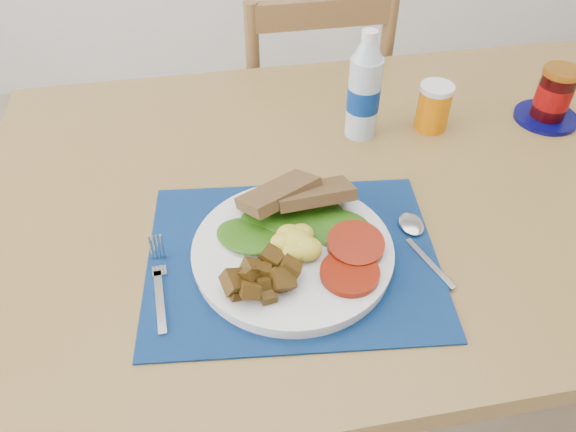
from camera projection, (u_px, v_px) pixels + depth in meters
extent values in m
cube|color=brown|center=(372.00, 189.00, 1.03)|extent=(1.40, 0.90, 0.04)
cylinder|color=brown|center=(83.00, 231.00, 1.48)|extent=(0.06, 0.06, 0.71)
cylinder|color=brown|center=(530.00, 176.00, 1.65)|extent=(0.06, 0.06, 0.71)
cube|color=brown|center=(305.00, 128.00, 1.74)|extent=(0.40, 0.38, 0.04)
cylinder|color=brown|center=(341.00, 148.00, 2.02)|extent=(0.03, 0.03, 0.39)
cylinder|color=brown|center=(247.00, 158.00, 1.98)|extent=(0.03, 0.03, 0.39)
cylinder|color=brown|center=(365.00, 207.00, 1.79)|extent=(0.03, 0.03, 0.39)
cylinder|color=brown|center=(260.00, 219.00, 1.75)|extent=(0.03, 0.03, 0.39)
cube|color=brown|center=(323.00, 13.00, 1.32)|extent=(0.36, 0.03, 0.46)
cube|color=black|center=(293.00, 257.00, 0.88)|extent=(0.49, 0.40, 0.00)
cylinder|color=silver|center=(293.00, 252.00, 0.87)|extent=(0.31, 0.31, 0.02)
ellipsoid|color=yellow|center=(297.00, 242.00, 0.85)|extent=(0.07, 0.07, 0.04)
cylinder|color=#901605|center=(352.00, 260.00, 0.83)|extent=(0.09, 0.09, 0.01)
ellipsoid|color=#163E07|center=(294.00, 224.00, 0.89)|extent=(0.16, 0.10, 0.02)
cube|color=brown|center=(296.00, 193.00, 0.91)|extent=(0.14, 0.11, 0.04)
cube|color=#B2B5BA|center=(160.00, 301.00, 0.81)|extent=(0.02, 0.12, 0.00)
cube|color=#B2B5BA|center=(159.00, 262.00, 0.86)|extent=(0.02, 0.06, 0.00)
cube|color=#B2B5BA|center=(430.00, 263.00, 0.86)|extent=(0.04, 0.11, 0.00)
ellipsoid|color=#B2B5BA|center=(411.00, 225.00, 0.92)|extent=(0.04, 0.06, 0.00)
cylinder|color=#ADBFCC|center=(363.00, 98.00, 1.07)|extent=(0.06, 0.06, 0.16)
cylinder|color=navy|center=(363.00, 98.00, 1.07)|extent=(0.06, 0.06, 0.05)
cone|color=#ADBFCC|center=(368.00, 49.00, 1.00)|extent=(0.06, 0.06, 0.04)
cylinder|color=white|center=(370.00, 35.00, 0.98)|extent=(0.03, 0.03, 0.02)
cylinder|color=#D36E05|center=(433.00, 108.00, 1.11)|extent=(0.06, 0.06, 0.09)
cylinder|color=#040548|center=(546.00, 117.00, 1.16)|extent=(0.13, 0.13, 0.01)
cylinder|color=black|center=(554.00, 95.00, 1.13)|extent=(0.07, 0.07, 0.09)
cylinder|color=maroon|center=(554.00, 95.00, 1.12)|extent=(0.07, 0.07, 0.04)
cylinder|color=#BC731F|center=(562.00, 72.00, 1.09)|extent=(0.07, 0.07, 0.01)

